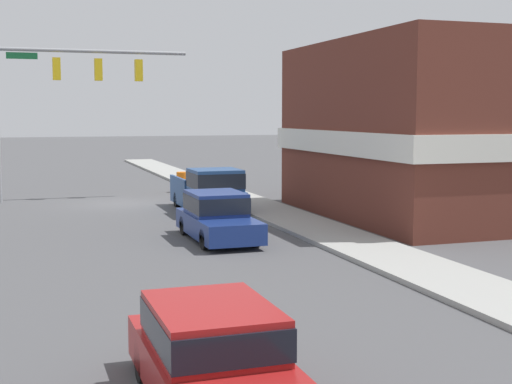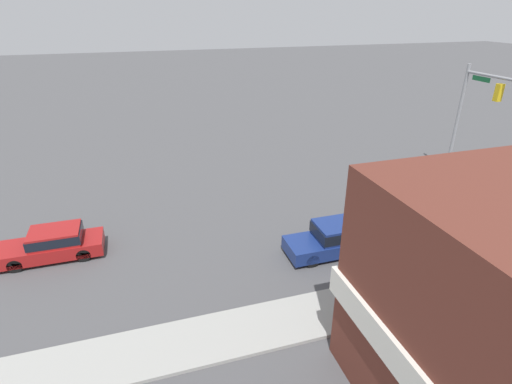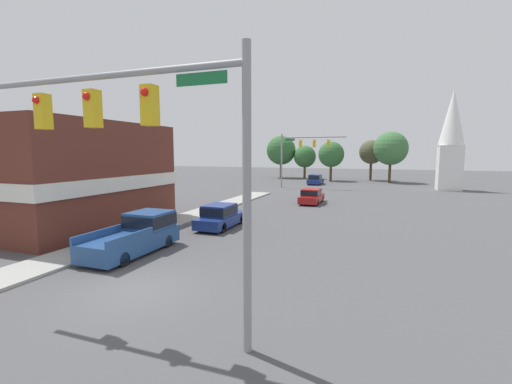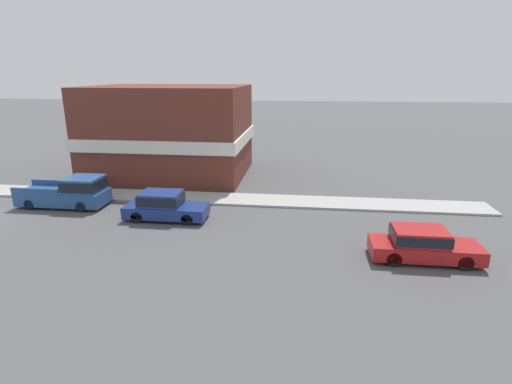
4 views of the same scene
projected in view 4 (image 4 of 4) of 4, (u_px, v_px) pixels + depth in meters
name	position (u px, v px, depth m)	size (l,w,h in m)	color
sidewalk_curb	(35.00, 192.00, 27.71)	(2.40, 60.00, 0.14)	#9E9E99
car_lead	(164.00, 205.00, 22.57)	(1.84, 4.63, 1.59)	black
car_oncoming	(422.00, 244.00, 17.62)	(1.79, 4.72, 1.47)	black
pickup_truck_parked	(71.00, 192.00, 24.66)	(2.05, 5.37, 1.91)	black
corner_brick_building	(171.00, 132.00, 31.83)	(9.56, 12.15, 7.03)	brown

